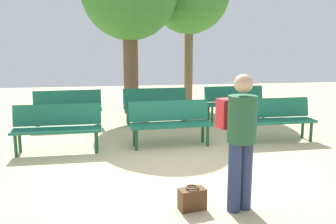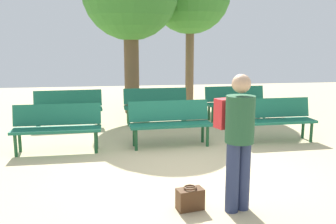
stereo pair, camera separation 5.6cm
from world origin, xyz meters
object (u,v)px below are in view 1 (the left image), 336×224
bench_r1_c1 (155,103)px  bench_r0_c0 (57,125)px  visitor_with_backpack (240,134)px  bench_r0_c2 (275,117)px  bench_r1_c2 (235,101)px  bench_r1_c0 (68,106)px  handbag (192,199)px  bench_r0_c1 (170,120)px

bench_r1_c1 → bench_r0_c0: bearing=-134.7°
bench_r1_c1 → visitor_with_backpack: size_ratio=0.97×
bench_r0_c2 → bench_r1_c2: (-0.08, 2.17, 0.00)m
bench_r1_c0 → bench_r1_c1: 2.13m
bench_r0_c2 → handbag: 3.74m
bench_r0_c0 → bench_r1_c1: (2.10, 2.17, 0.00)m
bench_r0_c2 → bench_r1_c0: (-4.34, 1.97, 0.00)m
bench_r0_c1 → handbag: (-0.20, -2.85, -0.37)m
bench_r1_c2 → visitor_with_backpack: bearing=-110.6°
visitor_with_backpack → handbag: 0.97m
bench_r1_c0 → bench_r0_c0: bearing=-92.5°
bench_r0_c0 → visitor_with_backpack: visitor_with_backpack is taller
bench_r1_c2 → bench_r1_c0: bearing=-179.0°
bench_r0_c1 → bench_r0_c0: bearing=179.3°
bench_r1_c1 → visitor_with_backpack: visitor_with_backpack is taller
bench_r1_c0 → handbag: (1.96, -4.83, -0.37)m
bench_r1_c1 → bench_r0_c1: bearing=-89.8°
bench_r0_c2 → bench_r1_c2: size_ratio=1.00×
bench_r1_c0 → visitor_with_backpack: size_ratio=0.98×
bench_r1_c1 → handbag: bearing=-92.6°
bench_r0_c2 → handbag: size_ratio=4.61×
bench_r1_c1 → visitor_with_backpack: bearing=-86.3°
bench_r0_c0 → handbag: bearing=-55.6°
bench_r0_c0 → bench_r1_c2: 4.79m
bench_r1_c0 → handbag: 5.22m
bench_r0_c0 → bench_r1_c2: size_ratio=0.99×
bench_r0_c1 → handbag: bench_r0_c1 is taller
bench_r1_c0 → bench_r1_c2: size_ratio=1.01×
bench_r0_c2 → bench_r1_c1: size_ratio=1.00×
handbag → bench_r1_c1: bearing=88.0°
visitor_with_backpack → handbag: visitor_with_backpack is taller
handbag → bench_r1_c2: bearing=65.4°
bench_r0_c2 → visitor_with_backpack: bearing=-123.4°
bench_r1_c2 → bench_r0_c1: bearing=-135.6°
handbag → bench_r0_c0: bearing=124.9°
bench_r0_c2 → visitor_with_backpack: (-1.83, -2.93, 0.43)m
bench_r1_c1 → handbag: 4.94m
bench_r0_c2 → bench_r1_c0: 4.76m
bench_r0_c1 → bench_r1_c1: size_ratio=1.01×
handbag → bench_r0_c2: bearing=50.2°
bench_r0_c0 → bench_r1_c2: (4.22, 2.26, 0.00)m
bench_r0_c0 → bench_r1_c1: same height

